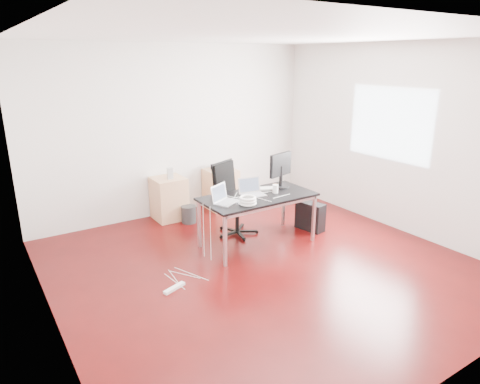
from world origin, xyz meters
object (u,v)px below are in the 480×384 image
filing_cabinet_left (169,198)px  pc_tower (310,216)px  office_chair (232,195)px  filing_cabinet_right (221,189)px  desk (258,199)px

filing_cabinet_left → pc_tower: 2.32m
office_chair → filing_cabinet_right: size_ratio=1.54×
office_chair → filing_cabinet_left: bearing=93.7°
office_chair → filing_cabinet_right: 1.21m
filing_cabinet_left → pc_tower: size_ratio=1.56×
office_chair → pc_tower: office_chair is taller
desk → office_chair: office_chair is taller
desk → office_chair: bearing=98.6°
office_chair → pc_tower: (1.08, -0.55, -0.39)m
filing_cabinet_right → pc_tower: (0.64, -1.64, -0.13)m
filing_cabinet_left → pc_tower: (1.63, -1.64, -0.13)m
filing_cabinet_right → pc_tower: bearing=-68.7°
pc_tower → filing_cabinet_left: bearing=123.6°
desk → pc_tower: bearing=-0.2°
office_chair → desk: bearing=-104.3°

